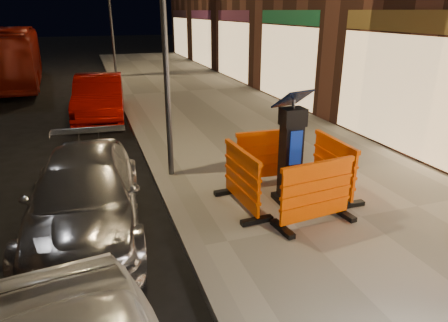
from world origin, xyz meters
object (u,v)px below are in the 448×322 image
object	(u,v)px
barrier_bldgside	(334,167)
bus_doubledecker	(16,85)
car_silver	(90,229)
parking_kiosk	(291,150)
barrier_kerbside	(242,179)
barrier_front	(316,193)
car_red	(102,118)
barrier_back	(268,156)

from	to	relation	value
barrier_bldgside	bus_doubledecker	distance (m)	18.22
car_silver	parking_kiosk	bearing A→B (deg)	-0.97
barrier_bldgside	car_silver	size ratio (longest dim) A/B	0.32
barrier_kerbside	car_silver	size ratio (longest dim) A/B	0.32
barrier_bldgside	barrier_kerbside	bearing A→B (deg)	90.74
barrier_front	car_red	distance (m)	9.66
barrier_back	barrier_bldgside	xyz separation A→B (m)	(0.95, -0.95, 0.00)
car_silver	barrier_front	bearing A→B (deg)	-15.20
barrier_back	car_red	bearing A→B (deg)	114.56
barrier_kerbside	car_red	bearing A→B (deg)	11.10
barrier_kerbside	barrier_bldgside	distance (m)	1.90
bus_doubledecker	car_red	bearing A→B (deg)	-68.98
barrier_front	bus_doubledecker	world-z (taller)	bus_doubledecker
car_silver	bus_doubledecker	size ratio (longest dim) A/B	0.44
barrier_bldgside	bus_doubledecker	size ratio (longest dim) A/B	0.14
parking_kiosk	barrier_kerbside	bearing A→B (deg)	178.74
barrier_front	car_red	xyz separation A→B (m)	(-3.05, 9.14, -0.70)
car_silver	bus_doubledecker	bearing A→B (deg)	105.54
barrier_kerbside	barrier_back	bearing A→B (deg)	-48.26
parking_kiosk	car_silver	world-z (taller)	parking_kiosk
car_red	car_silver	bearing A→B (deg)	-89.28
barrier_back	barrier_kerbside	world-z (taller)	same
car_silver	car_red	xyz separation A→B (m)	(0.58, 7.85, 0.00)
car_red	barrier_kerbside	bearing A→B (deg)	-70.69
car_red	bus_doubledecker	xyz separation A→B (m)	(-3.78, 8.27, 0.00)
parking_kiosk	barrier_bldgside	size ratio (longest dim) A/B	1.40
barrier_back	bus_doubledecker	xyz separation A→B (m)	(-6.82, 15.51, -0.70)
barrier_back	car_red	size ratio (longest dim) A/B	0.32
car_silver	bus_doubledecker	world-z (taller)	bus_doubledecker
parking_kiosk	barrier_front	world-z (taller)	parking_kiosk
barrier_kerbside	bus_doubledecker	distance (m)	17.49
parking_kiosk	barrier_back	bearing A→B (deg)	88.74
barrier_front	barrier_bldgside	world-z (taller)	same
car_red	bus_doubledecker	bearing A→B (deg)	119.49
parking_kiosk	barrier_front	xyz separation A→B (m)	(0.00, -0.95, -0.44)
parking_kiosk	car_silver	bearing A→B (deg)	173.44
bus_doubledecker	car_silver	bearing A→B (deg)	-82.30
barrier_kerbside	bus_doubledecker	size ratio (longest dim) A/B	0.14
parking_kiosk	car_silver	xyz separation A→B (m)	(-3.63, 0.34, -1.14)
parking_kiosk	barrier_bldgside	world-z (taller)	parking_kiosk
bus_doubledecker	barrier_kerbside	bearing A→B (deg)	-73.88
barrier_front	barrier_kerbside	distance (m)	1.34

